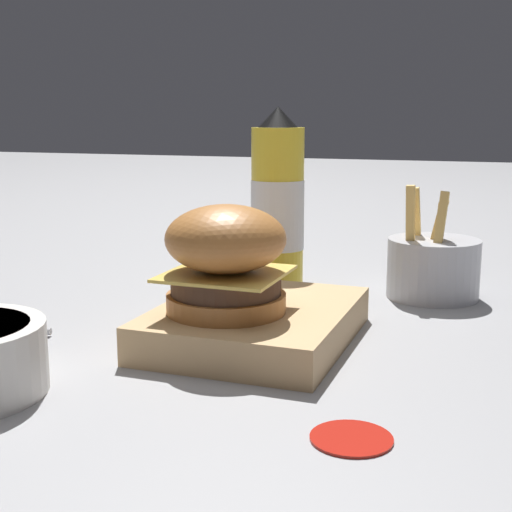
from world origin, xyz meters
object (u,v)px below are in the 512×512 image
(serving_board, at_px, (256,323))
(burger, at_px, (226,258))
(ketchup_bottle, at_px, (277,208))
(fries_basket, at_px, (433,266))

(serving_board, bearing_deg, burger, -33.45)
(serving_board, xyz_separation_m, ketchup_bottle, (-0.20, -0.05, 0.09))
(serving_board, height_order, fries_basket, fries_basket)
(serving_board, height_order, burger, burger)
(ketchup_bottle, bearing_deg, serving_board, 12.71)
(fries_basket, bearing_deg, burger, -31.54)
(burger, xyz_separation_m, ketchup_bottle, (-0.23, -0.03, 0.02))
(burger, height_order, fries_basket, same)
(ketchup_bottle, bearing_deg, burger, 6.35)
(serving_board, distance_m, fries_basket, 0.28)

